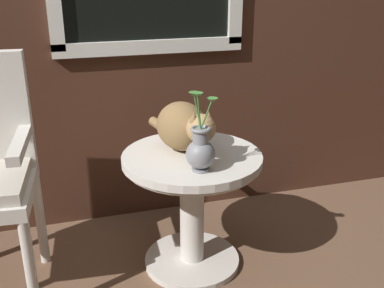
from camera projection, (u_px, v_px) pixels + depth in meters
The scene contains 3 objects.
wicker_side_table at pixel (192, 189), 2.08m from camera, with size 0.63×0.63×0.57m.
cat at pixel (184, 126), 2.03m from camera, with size 0.27×0.53×0.23m.
pewter_vase_with_ivy at pixel (201, 149), 1.83m from camera, with size 0.12×0.12×0.33m.
Camera 1 is at (-0.28, -1.65, 1.35)m, focal length 42.65 mm.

